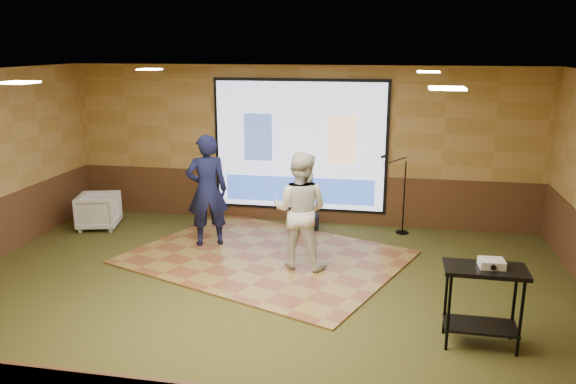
% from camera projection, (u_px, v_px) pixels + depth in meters
% --- Properties ---
extents(ground, '(9.00, 9.00, 0.00)m').
position_uv_depth(ground, '(258.00, 296.00, 7.73)').
color(ground, '#2A3919').
rests_on(ground, ground).
extents(room_shell, '(9.04, 7.04, 3.02)m').
position_uv_depth(room_shell, '(255.00, 146.00, 7.20)').
color(room_shell, '#A98446').
rests_on(room_shell, ground).
extents(wainscot_back, '(9.00, 0.04, 0.95)m').
position_uv_depth(wainscot_back, '(300.00, 198.00, 10.92)').
color(wainscot_back, '#4E2F1A').
rests_on(wainscot_back, ground).
extents(projector_screen, '(3.32, 0.06, 2.52)m').
position_uv_depth(projector_screen, '(300.00, 147.00, 10.62)').
color(projector_screen, black).
rests_on(projector_screen, room_shell).
extents(downlight_nw, '(0.32, 0.32, 0.02)m').
position_uv_depth(downlight_nw, '(149.00, 69.00, 9.08)').
color(downlight_nw, beige).
rests_on(downlight_nw, room_shell).
extents(downlight_ne, '(0.32, 0.32, 0.02)m').
position_uv_depth(downlight_ne, '(428.00, 72.00, 8.29)').
color(downlight_ne, beige).
rests_on(downlight_ne, room_shell).
extents(downlight_sw, '(0.32, 0.32, 0.02)m').
position_uv_depth(downlight_sw, '(19.00, 82.00, 5.94)').
color(downlight_sw, beige).
rests_on(downlight_sw, room_shell).
extents(downlight_se, '(0.32, 0.32, 0.02)m').
position_uv_depth(downlight_se, '(447.00, 88.00, 5.15)').
color(downlight_se, beige).
rests_on(downlight_se, room_shell).
extents(dance_floor, '(4.98, 4.43, 0.03)m').
position_uv_depth(dance_floor, '(266.00, 257.00, 9.11)').
color(dance_floor, olive).
rests_on(dance_floor, ground).
extents(player_left, '(0.82, 0.70, 1.91)m').
position_uv_depth(player_left, '(207.00, 190.00, 9.43)').
color(player_left, '#13163C').
rests_on(player_left, dance_floor).
extents(player_right, '(0.95, 0.79, 1.80)m').
position_uv_depth(player_right, '(300.00, 210.00, 8.49)').
color(player_right, silver).
rests_on(player_right, dance_floor).
extents(av_table, '(0.91, 0.48, 0.95)m').
position_uv_depth(av_table, '(483.00, 291.00, 6.32)').
color(av_table, black).
rests_on(av_table, ground).
extents(projector, '(0.28, 0.24, 0.09)m').
position_uv_depth(projector, '(492.00, 263.00, 6.25)').
color(projector, silver).
rests_on(projector, av_table).
extents(mic_stand, '(0.57, 0.23, 1.46)m').
position_uv_depth(mic_stand, '(400.00, 207.00, 10.21)').
color(mic_stand, black).
rests_on(mic_stand, ground).
extents(banquet_chair, '(0.88, 0.87, 0.66)m').
position_uv_depth(banquet_chair, '(99.00, 211.00, 10.53)').
color(banquet_chair, gray).
rests_on(banquet_chair, ground).
extents(duffel_bag, '(0.48, 0.34, 0.29)m').
position_uv_depth(duffel_bag, '(306.00, 222.00, 10.47)').
color(duffel_bag, black).
rests_on(duffel_bag, ground).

